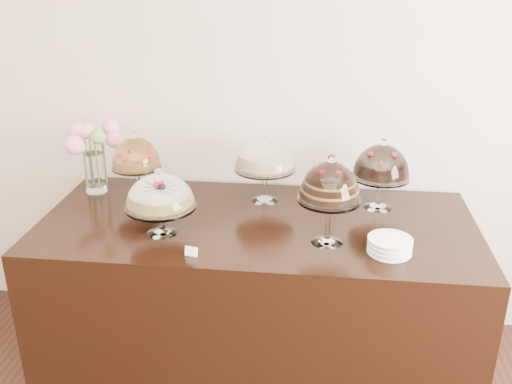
# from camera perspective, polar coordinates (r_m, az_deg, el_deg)

# --- Properties ---
(wall_back) EXTENTS (5.00, 0.04, 3.00)m
(wall_back) POSITION_cam_1_polar(r_m,az_deg,el_deg) (3.21, 6.34, 10.87)
(wall_back) COLOR beige
(wall_back) RESTS_ON ground
(display_counter) EXTENTS (2.20, 1.00, 0.90)m
(display_counter) POSITION_cam_1_polar(r_m,az_deg,el_deg) (3.12, 0.11, -10.38)
(display_counter) COLOR black
(display_counter) RESTS_ON ground
(cake_stand_sugar_sponge) EXTENTS (0.34, 0.34, 0.33)m
(cake_stand_sugar_sponge) POSITION_cam_1_polar(r_m,az_deg,el_deg) (2.73, -9.59, -0.23)
(cake_stand_sugar_sponge) COLOR white
(cake_stand_sugar_sponge) RESTS_ON display_counter
(cake_stand_choco_layer) EXTENTS (0.29, 0.29, 0.44)m
(cake_stand_choco_layer) POSITION_cam_1_polar(r_m,az_deg,el_deg) (2.59, 7.39, 0.71)
(cake_stand_choco_layer) COLOR white
(cake_stand_choco_layer) RESTS_ON display_counter
(cake_stand_cheesecake) EXTENTS (0.33, 0.33, 0.37)m
(cake_stand_cheesecake) POSITION_cam_1_polar(r_m,az_deg,el_deg) (3.05, 0.90, 3.42)
(cake_stand_cheesecake) COLOR white
(cake_stand_cheesecake) RESTS_ON display_counter
(cake_stand_dark_choco) EXTENTS (0.30, 0.30, 0.38)m
(cake_stand_dark_choco) POSITION_cam_1_polar(r_m,az_deg,el_deg) (3.03, 12.45, 2.70)
(cake_stand_dark_choco) COLOR white
(cake_stand_dark_choco) RESTS_ON display_counter
(cake_stand_fruit_tart) EXTENTS (0.27, 0.27, 0.38)m
(cake_stand_fruit_tart) POSITION_cam_1_polar(r_m,az_deg,el_deg) (3.14, -11.92, 3.53)
(cake_stand_fruit_tart) COLOR white
(cake_stand_fruit_tart) RESTS_ON display_counter
(flower_vase) EXTENTS (0.30, 0.32, 0.40)m
(flower_vase) POSITION_cam_1_polar(r_m,az_deg,el_deg) (3.30, -16.01, 4.18)
(flower_vase) COLOR white
(flower_vase) RESTS_ON display_counter
(plate_stack) EXTENTS (0.19, 0.19, 0.07)m
(plate_stack) POSITION_cam_1_polar(r_m,az_deg,el_deg) (2.65, 13.22, -5.26)
(plate_stack) COLOR white
(plate_stack) RESTS_ON display_counter
(price_card_left) EXTENTS (0.06, 0.03, 0.04)m
(price_card_left) POSITION_cam_1_polar(r_m,az_deg,el_deg) (2.58, -6.49, -5.92)
(price_card_left) COLOR white
(price_card_left) RESTS_ON display_counter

